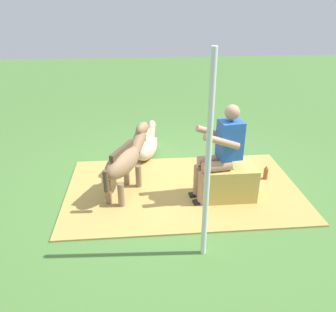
{
  "coord_description": "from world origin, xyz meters",
  "views": [
    {
      "loc": [
        0.48,
        4.58,
        2.64
      ],
      "look_at": [
        0.09,
        0.19,
        0.55
      ],
      "focal_mm": 36.15,
      "sensor_mm": 36.0,
      "label": 1
    }
  ],
  "objects_px": {
    "person_seated": "(221,149)",
    "tent_pole_left": "(208,164)",
    "soda_bottle": "(266,173)",
    "hay_bale": "(230,182)",
    "pony_lying": "(147,144)",
    "pony_standing": "(126,160)"
  },
  "relations": [
    {
      "from": "pony_lying",
      "to": "pony_standing",
      "type": "bearing_deg",
      "value": 76.11
    },
    {
      "from": "pony_standing",
      "to": "person_seated",
      "type": "bearing_deg",
      "value": 168.04
    },
    {
      "from": "person_seated",
      "to": "tent_pole_left",
      "type": "distance_m",
      "value": 1.24
    },
    {
      "from": "pony_lying",
      "to": "tent_pole_left",
      "type": "height_order",
      "value": "tent_pole_left"
    },
    {
      "from": "pony_lying",
      "to": "tent_pole_left",
      "type": "relative_size",
      "value": 0.6
    },
    {
      "from": "hay_bale",
      "to": "pony_lying",
      "type": "relative_size",
      "value": 0.51
    },
    {
      "from": "person_seated",
      "to": "tent_pole_left",
      "type": "xyz_separation_m",
      "value": [
        0.42,
        1.11,
        0.35
      ]
    },
    {
      "from": "pony_lying",
      "to": "hay_bale",
      "type": "bearing_deg",
      "value": 125.44
    },
    {
      "from": "hay_bale",
      "to": "pony_standing",
      "type": "relative_size",
      "value": 0.55
    },
    {
      "from": "pony_standing",
      "to": "tent_pole_left",
      "type": "bearing_deg",
      "value": 122.42
    },
    {
      "from": "pony_standing",
      "to": "tent_pole_left",
      "type": "height_order",
      "value": "tent_pole_left"
    },
    {
      "from": "soda_bottle",
      "to": "tent_pole_left",
      "type": "relative_size",
      "value": 0.11
    },
    {
      "from": "hay_bale",
      "to": "person_seated",
      "type": "bearing_deg",
      "value": 5.23
    },
    {
      "from": "soda_bottle",
      "to": "pony_lying",
      "type": "bearing_deg",
      "value": -32.13
    },
    {
      "from": "hay_bale",
      "to": "pony_lying",
      "type": "xyz_separation_m",
      "value": [
        1.13,
        -1.59,
        -0.06
      ]
    },
    {
      "from": "person_seated",
      "to": "pony_standing",
      "type": "bearing_deg",
      "value": -11.96
    },
    {
      "from": "pony_standing",
      "to": "tent_pole_left",
      "type": "distance_m",
      "value": 1.75
    },
    {
      "from": "person_seated",
      "to": "tent_pole_left",
      "type": "height_order",
      "value": "tent_pole_left"
    },
    {
      "from": "tent_pole_left",
      "to": "pony_standing",
      "type": "bearing_deg",
      "value": -57.58
    },
    {
      "from": "soda_bottle",
      "to": "person_seated",
      "type": "bearing_deg",
      "value": 27.82
    },
    {
      "from": "person_seated",
      "to": "pony_lying",
      "type": "distance_m",
      "value": 1.96
    },
    {
      "from": "person_seated",
      "to": "soda_bottle",
      "type": "distance_m",
      "value": 1.17
    }
  ]
}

